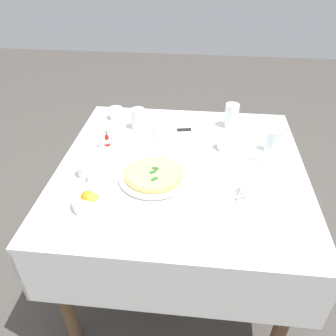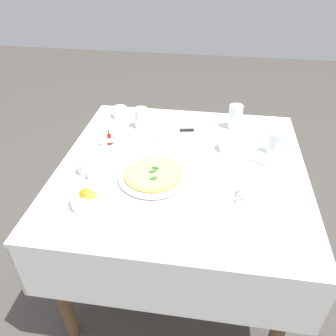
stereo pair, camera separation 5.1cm
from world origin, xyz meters
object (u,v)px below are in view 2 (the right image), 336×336
water_glass_right_edge (275,145)px  hot_sauce_bottle (109,138)px  pizza_plate (153,176)px  menu_card (261,158)px  pepper_shaker (116,139)px  coffee_cup_left_edge (227,146)px  coffee_cup_back_corner (249,193)px  dinner_knife (177,130)px  water_glass_far_left (141,119)px  pizza (153,174)px  citrus_bowl (90,199)px  coffee_cup_near_left (120,113)px  napkin_folded (178,133)px  water_glass_near_right (235,118)px  coffee_cup_center_back (87,168)px  salt_shaker (103,141)px

water_glass_right_edge → hot_sauce_bottle: water_glass_right_edge is taller
pizza_plate → menu_card: size_ratio=3.86×
pepper_shaker → hot_sauce_bottle: bearing=19.7°
pizza_plate → coffee_cup_left_edge: 0.41m
coffee_cup_back_corner → dinner_knife: (0.35, -0.46, -0.00)m
pepper_shaker → coffee_cup_back_corner: bearing=153.2°
pizza_plate → water_glass_far_left: 0.47m
dinner_knife → menu_card: (-0.41, 0.21, 0.01)m
pizza → water_glass_right_edge: size_ratio=2.13×
coffee_cup_left_edge → dinner_knife: size_ratio=0.68×
dinner_knife → pepper_shaker: pepper_shaker is taller
citrus_bowl → pepper_shaker: citrus_bowl is taller
coffee_cup_near_left → napkin_folded: 0.37m
water_glass_right_edge → dinner_knife: (0.48, -0.12, -0.03)m
coffee_cup_near_left → pepper_shaker: 0.28m
napkin_folded → citrus_bowl: size_ratio=1.60×
pizza → hot_sauce_bottle: size_ratio=3.06×
water_glass_far_left → pepper_shaker: bearing=64.3°
pizza_plate → dinner_knife: (-0.06, -0.39, 0.01)m
pizza → water_glass_near_right: water_glass_near_right is taller
water_glass_far_left → water_glass_right_edge: water_glass_right_edge is taller
pizza → menu_card: (-0.47, -0.18, 0.01)m
coffee_cup_center_back → coffee_cup_left_edge: 0.66m
water_glass_right_edge → water_glass_near_right: (0.18, -0.24, 0.00)m
coffee_cup_left_edge → hot_sauce_bottle: 0.58m
coffee_cup_back_corner → dinner_knife: coffee_cup_back_corner is taller
pizza → citrus_bowl: 0.29m
napkin_folded → menu_card: 0.46m
pizza → salt_shaker: (0.29, -0.23, 0.00)m
pizza_plate → coffee_cup_left_edge: size_ratio=2.29×
coffee_cup_near_left → salt_shaker: (0.01, 0.29, -0.01)m
pizza → pepper_shaker: bearing=-46.8°
water_glass_near_right → napkin_folded: 0.32m
coffee_cup_near_left → water_glass_far_left: water_glass_far_left is taller
hot_sauce_bottle → coffee_cup_near_left: bearing=-85.6°
salt_shaker → pepper_shaker: (-0.06, -0.02, 0.00)m
water_glass_far_left → menu_card: water_glass_far_left is taller
pizza → water_glass_far_left: water_glass_far_left is taller
water_glass_right_edge → pizza: bearing=27.0°
dinner_knife → water_glass_far_left: bearing=-25.8°
pizza_plate → hot_sauce_bottle: size_ratio=3.64×
dinner_knife → napkin_folded: bearing=180.0°
coffee_cup_near_left → water_glass_right_edge: 0.86m
coffee_cup_left_edge → pepper_shaker: (0.55, 0.01, -0.01)m
coffee_cup_near_left → pepper_shaker: size_ratio=2.31×
citrus_bowl → menu_card: citrus_bowl is taller
coffee_cup_center_back → water_glass_near_right: water_glass_near_right is taller
napkin_folded → citrus_bowl: 0.65m
water_glass_near_right → coffee_cup_back_corner: bearing=95.0°
coffee_cup_near_left → salt_shaker: 0.29m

